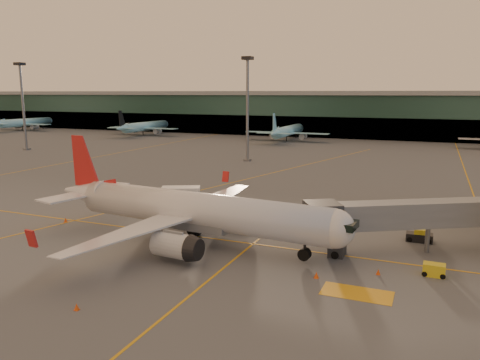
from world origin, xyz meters
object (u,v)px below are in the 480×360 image
at_px(main_airplane, 190,211).
at_px(pushback_tug, 419,236).
at_px(catering_truck, 181,199).
at_px(gpu_cart, 434,270).

xyz_separation_m(main_airplane, pushback_tug, (24.25, 10.61, -3.16)).
bearing_deg(catering_truck, gpu_cart, -42.14).
relative_size(main_airplane, catering_truck, 6.72).
bearing_deg(pushback_tug, main_airplane, -157.30).
bearing_deg(pushback_tug, catering_truck, 179.90).
bearing_deg(catering_truck, pushback_tug, -24.13).
bearing_deg(main_airplane, gpu_cart, 5.16).
bearing_deg(main_airplane, catering_truck, 129.21).
relative_size(catering_truck, pushback_tug, 1.95).
distance_m(gpu_cart, pushback_tug, 10.70).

